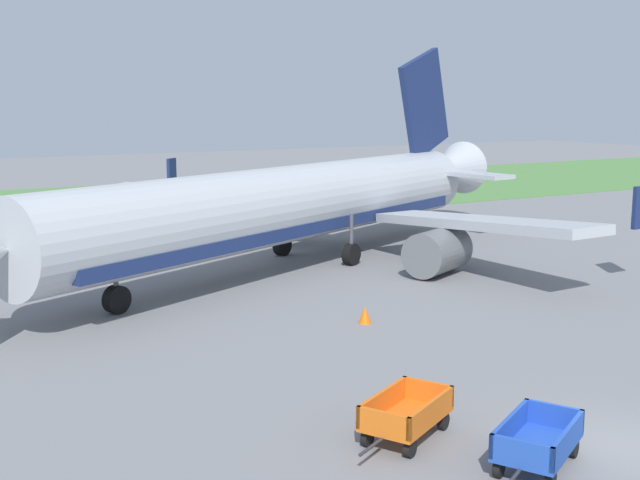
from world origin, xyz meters
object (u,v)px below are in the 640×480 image
traffic_cone_near_plane (365,315)px  baggage_cart_third_in_row (406,414)px  airplane (298,204)px  baggage_cart_second_in_row (538,442)px

traffic_cone_near_plane → baggage_cart_third_in_row: bearing=-117.6°
airplane → baggage_cart_second_in_row: bearing=-105.2°
airplane → traffic_cone_near_plane: bearing=-105.7°
baggage_cart_third_in_row → traffic_cone_near_plane: (4.74, 9.07, -0.29)m
airplane → baggage_cart_third_in_row: size_ratio=10.23×
airplane → baggage_cart_third_in_row: bearing=-111.4°
airplane → baggage_cart_second_in_row: 23.44m
baggage_cart_second_in_row → traffic_cone_near_plane: bearing=75.1°
airplane → baggage_cart_third_in_row: airplane is taller
airplane → baggage_cart_third_in_row: 21.34m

